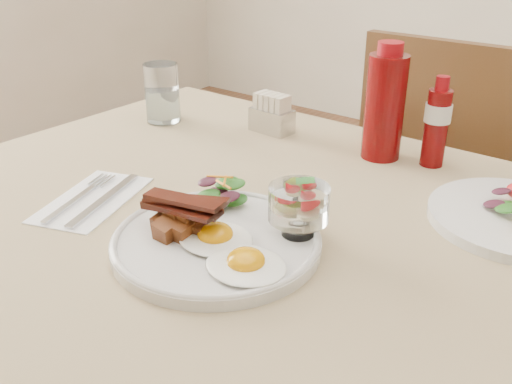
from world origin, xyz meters
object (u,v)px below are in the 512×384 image
Objects in this scene: sugar_caddy at (272,115)px; main_plate at (217,242)px; chair_far at (456,205)px; hot_sauce_bottle at (437,123)px; fruit_cup at (299,204)px; ketchup_bottle at (385,105)px; water_glass at (162,97)px; table at (306,283)px.

main_plate is at bearing -59.34° from sugar_caddy.
hot_sauce_bottle is at bearing -82.97° from chair_far.
hot_sauce_bottle reaches higher than fruit_cup.
ketchup_bottle is at bearing 86.92° from main_plate.
water_glass is (-0.51, -0.45, 0.28)m from chair_far.
chair_far is at bearing 81.97° from ketchup_bottle.
sugar_caddy reaches higher than table.
hot_sauce_bottle is 0.57m from water_glass.
sugar_caddy is (-0.29, -0.36, 0.26)m from chair_far.
water_glass is at bearing -155.14° from sugar_caddy.
table is 0.43m from sugar_caddy.
water_glass is at bearing 157.65° from table.
sugar_caddy reaches higher than main_plate.
water_glass is at bearing -167.27° from ketchup_bottle.
sugar_caddy is at bearing -176.42° from ketchup_bottle.
table is 1.43× the size of chair_far.
water_glass reaches higher than main_plate.
fruit_cup is at bearing -94.97° from hot_sauce_bottle.
table is at bearing -43.13° from sugar_caddy.
water_glass reaches higher than sugar_caddy.
hot_sauce_bottle is 1.79× the size of sugar_caddy.
fruit_cup is at bearing -45.74° from sugar_caddy.
fruit_cup is 0.51× the size of hot_sauce_bottle.
main_plate is 0.47m from sugar_caddy.
table is 14.90× the size of sugar_caddy.
fruit_cup is 0.39× the size of ketchup_bottle.
ketchup_bottle is at bearing 99.19° from fruit_cup.
chair_far is at bearing 84.68° from main_plate.
chair_far is 0.81m from main_plate.
ketchup_bottle reaches higher than sugar_caddy.
fruit_cup is at bearing -80.81° from ketchup_bottle.
chair_far is at bearing 97.03° from hot_sauce_bottle.
sugar_caddy is 0.72× the size of water_glass.
hot_sauce_bottle reaches higher than main_plate.
hot_sauce_bottle is at bearing 12.94° from water_glass.
chair_far is 0.45m from hot_sauce_bottle.
main_plate is 3.42× the size of fruit_cup.
main_plate is 3.14× the size of sugar_caddy.
ketchup_bottle reaches higher than main_plate.
water_glass reaches higher than table.
hot_sauce_bottle is at bearing 14.00° from ketchup_bottle.
sugar_caddy is at bearing -128.27° from chair_far.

